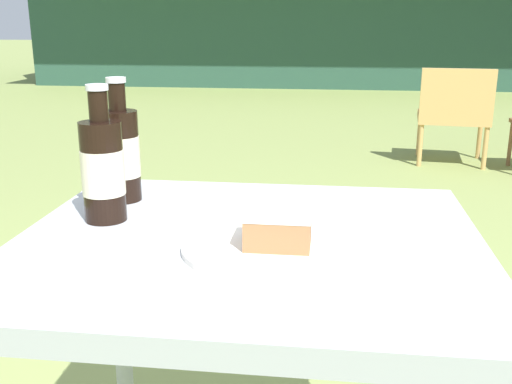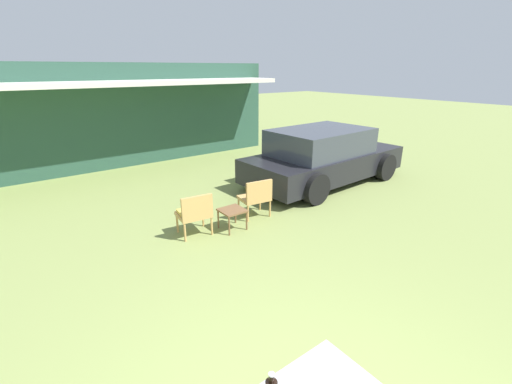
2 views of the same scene
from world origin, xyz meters
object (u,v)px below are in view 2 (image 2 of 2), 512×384
at_px(wicker_chair_cushioned, 195,212).
at_px(wicker_chair_plain, 256,196).
at_px(parked_car, 323,157).
at_px(garden_side_table, 232,212).

bearing_deg(wicker_chair_cushioned, wicker_chair_plain, -174.35).
distance_m(parked_car, wicker_chair_cushioned, 3.92).
distance_m(wicker_chair_plain, garden_side_table, 0.68).
relative_size(wicker_chair_cushioned, garden_side_table, 1.81).
bearing_deg(wicker_chair_cushioned, garden_side_table, 169.75).
bearing_deg(parked_car, wicker_chair_plain, -166.89).
distance_m(wicker_chair_cushioned, wicker_chair_plain, 1.27).
relative_size(parked_car, wicker_chair_cushioned, 5.69).
xyz_separation_m(wicker_chair_cushioned, garden_side_table, (0.62, -0.19, -0.10)).
height_order(wicker_chair_plain, garden_side_table, wicker_chair_plain).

